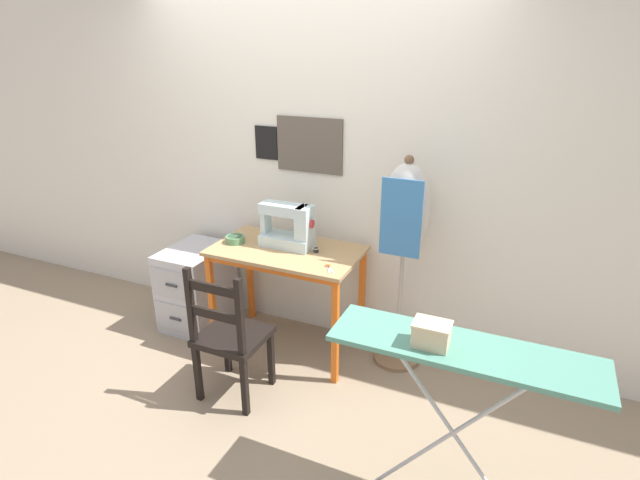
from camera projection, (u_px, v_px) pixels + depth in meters
ground_plane at (270, 367)px, 3.47m from camera, size 14.00×14.00×0.00m
wall_back at (308, 167)px, 3.55m from camera, size 10.00×0.07×2.55m
sewing_table at (286, 263)px, 3.45m from camera, size 1.02×0.59×0.78m
sewing_machine at (290, 227)px, 3.41m from camera, size 0.38×0.18×0.33m
fabric_bowl at (235, 239)px, 3.53m from camera, size 0.13×0.13×0.05m
scissors at (328, 267)px, 3.14m from camera, size 0.10×0.12×0.01m
thread_spool_near_machine at (316, 250)px, 3.36m from camera, size 0.04×0.04×0.03m
wooden_chair at (230, 337)px, 3.05m from camera, size 0.40×0.38×0.91m
filing_cabinet at (197, 287)px, 3.91m from camera, size 0.41×0.56×0.64m
dress_form at (405, 222)px, 3.17m from camera, size 0.32×0.32×1.47m
ironing_board at (462, 358)px, 2.13m from camera, size 1.14×0.31×0.91m
storage_box at (431, 334)px, 2.11m from camera, size 0.16×0.12×0.11m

